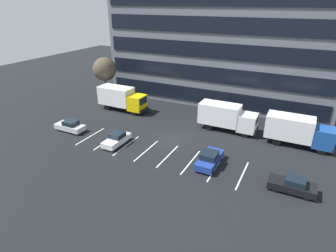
{
  "coord_description": "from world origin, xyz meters",
  "views": [
    {
      "loc": [
        13.81,
        -28.3,
        16.09
      ],
      "look_at": [
        -0.9,
        0.86,
        1.4
      ],
      "focal_mm": 30.08,
      "sensor_mm": 36.0,
      "label": 1
    }
  ],
  "objects_px": {
    "box_truck_yellow": "(122,98)",
    "sedan_white": "(117,139)",
    "box_truck_white": "(227,116)",
    "sedan_black": "(293,185)",
    "box_truck_blue": "(298,130)",
    "sedan_navy": "(210,159)",
    "bare_tree": "(105,69)",
    "sedan_silver": "(70,126)"
  },
  "relations": [
    {
      "from": "box_truck_yellow",
      "to": "sedan_white",
      "type": "relative_size",
      "value": 1.97
    },
    {
      "from": "box_truck_yellow",
      "to": "bare_tree",
      "type": "xyz_separation_m",
      "value": [
        -5.33,
        3.01,
        3.33
      ]
    },
    {
      "from": "box_truck_yellow",
      "to": "sedan_black",
      "type": "relative_size",
      "value": 1.9
    },
    {
      "from": "sedan_navy",
      "to": "box_truck_yellow",
      "type": "bearing_deg",
      "value": 152.27
    },
    {
      "from": "sedan_black",
      "to": "sedan_silver",
      "type": "distance_m",
      "value": 27.71
    },
    {
      "from": "box_truck_white",
      "to": "sedan_navy",
      "type": "relative_size",
      "value": 1.74
    },
    {
      "from": "sedan_navy",
      "to": "bare_tree",
      "type": "distance_m",
      "value": 26.7
    },
    {
      "from": "box_truck_blue",
      "to": "sedan_white",
      "type": "height_order",
      "value": "box_truck_blue"
    },
    {
      "from": "box_truck_yellow",
      "to": "bare_tree",
      "type": "height_order",
      "value": "bare_tree"
    },
    {
      "from": "box_truck_yellow",
      "to": "box_truck_blue",
      "type": "relative_size",
      "value": 1.02
    },
    {
      "from": "box_truck_blue",
      "to": "sedan_black",
      "type": "height_order",
      "value": "box_truck_blue"
    },
    {
      "from": "box_truck_blue",
      "to": "bare_tree",
      "type": "height_order",
      "value": "bare_tree"
    },
    {
      "from": "sedan_black",
      "to": "bare_tree",
      "type": "xyz_separation_m",
      "value": [
        -31.43,
        13.32,
        4.68
      ]
    },
    {
      "from": "box_truck_yellow",
      "to": "sedan_navy",
      "type": "distance_m",
      "value": 20.21
    },
    {
      "from": "box_truck_white",
      "to": "sedan_white",
      "type": "xyz_separation_m",
      "value": [
        -10.63,
        -9.96,
        -1.33
      ]
    },
    {
      "from": "box_truck_blue",
      "to": "sedan_white",
      "type": "bearing_deg",
      "value": -153.88
    },
    {
      "from": "box_truck_blue",
      "to": "sedan_navy",
      "type": "relative_size",
      "value": 1.75
    },
    {
      "from": "box_truck_yellow",
      "to": "sedan_black",
      "type": "distance_m",
      "value": 28.09
    },
    {
      "from": "box_truck_yellow",
      "to": "sedan_black",
      "type": "xyz_separation_m",
      "value": [
        26.09,
        -10.31,
        -1.35
      ]
    },
    {
      "from": "sedan_silver",
      "to": "sedan_navy",
      "type": "bearing_deg",
      "value": 0.67
    },
    {
      "from": "sedan_silver",
      "to": "bare_tree",
      "type": "distance_m",
      "value": 13.98
    },
    {
      "from": "box_truck_blue",
      "to": "sedan_black",
      "type": "xyz_separation_m",
      "value": [
        0.45,
        -9.87,
        -1.31
      ]
    },
    {
      "from": "sedan_black",
      "to": "sedan_silver",
      "type": "height_order",
      "value": "sedan_black"
    },
    {
      "from": "box_truck_white",
      "to": "box_truck_blue",
      "type": "relative_size",
      "value": 1.0
    },
    {
      "from": "sedan_navy",
      "to": "bare_tree",
      "type": "bearing_deg",
      "value": 151.86
    },
    {
      "from": "sedan_white",
      "to": "box_truck_yellow",
      "type": "bearing_deg",
      "value": 122.13
    },
    {
      "from": "box_truck_blue",
      "to": "sedan_black",
      "type": "relative_size",
      "value": 1.86
    },
    {
      "from": "sedan_black",
      "to": "sedan_navy",
      "type": "bearing_deg",
      "value": 173.61
    },
    {
      "from": "box_truck_white",
      "to": "sedan_black",
      "type": "xyz_separation_m",
      "value": [
        9.22,
        -10.32,
        -1.3
      ]
    },
    {
      "from": "sedan_white",
      "to": "bare_tree",
      "type": "distance_m",
      "value": 18.01
    },
    {
      "from": "box_truck_yellow",
      "to": "box_truck_blue",
      "type": "bearing_deg",
      "value": -0.98
    },
    {
      "from": "sedan_black",
      "to": "sedan_navy",
      "type": "relative_size",
      "value": 0.94
    },
    {
      "from": "sedan_navy",
      "to": "sedan_silver",
      "type": "xyz_separation_m",
      "value": [
        -19.46,
        -0.23,
        -0.05
      ]
    },
    {
      "from": "box_truck_yellow",
      "to": "sedan_silver",
      "type": "distance_m",
      "value": 9.84
    },
    {
      "from": "box_truck_yellow",
      "to": "sedan_navy",
      "type": "bearing_deg",
      "value": -27.73
    },
    {
      "from": "box_truck_yellow",
      "to": "box_truck_blue",
      "type": "xyz_separation_m",
      "value": [
        25.64,
        -0.44,
        -0.04
      ]
    },
    {
      "from": "sedan_white",
      "to": "sedan_navy",
      "type": "distance_m",
      "value": 11.62
    },
    {
      "from": "box_truck_yellow",
      "to": "sedan_navy",
      "type": "height_order",
      "value": "box_truck_yellow"
    },
    {
      "from": "box_truck_white",
      "to": "box_truck_yellow",
      "type": "height_order",
      "value": "box_truck_yellow"
    },
    {
      "from": "sedan_navy",
      "to": "box_truck_blue",
      "type": "bearing_deg",
      "value": 48.96
    },
    {
      "from": "box_truck_white",
      "to": "box_truck_blue",
      "type": "xyz_separation_m",
      "value": [
        8.76,
        -0.45,
        0.01
      ]
    },
    {
      "from": "sedan_silver",
      "to": "bare_tree",
      "type": "height_order",
      "value": "bare_tree"
    }
  ]
}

